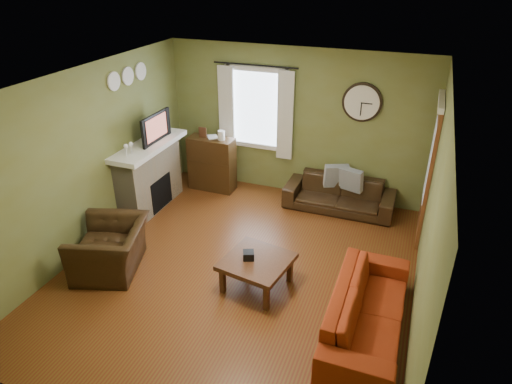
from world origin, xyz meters
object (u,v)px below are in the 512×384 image
(sofa_brown, at_px, (339,195))
(coffee_table, at_px, (257,273))
(sofa_red, at_px, (367,310))
(armchair, at_px, (111,248))
(bookshelf, at_px, (212,164))

(sofa_brown, height_order, coffee_table, sofa_brown)
(sofa_brown, height_order, sofa_red, sofa_red)
(sofa_brown, bearing_deg, armchair, -132.78)
(sofa_brown, xyz_separation_m, sofa_red, (0.88, -2.75, 0.03))
(sofa_red, relative_size, armchair, 1.95)
(sofa_red, height_order, coffee_table, sofa_red)
(bookshelf, xyz_separation_m, armchair, (-0.23, -2.74, -0.16))
(bookshelf, xyz_separation_m, coffee_table, (1.78, -2.40, -0.28))
(bookshelf, distance_m, sofa_red, 4.22)
(sofa_brown, xyz_separation_m, coffee_table, (-0.58, -2.46, -0.05))
(sofa_brown, height_order, armchair, armchair)
(coffee_table, bearing_deg, sofa_brown, 76.73)
(sofa_red, bearing_deg, bookshelf, 50.18)
(sofa_brown, relative_size, coffee_table, 2.28)
(sofa_brown, bearing_deg, coffee_table, -103.27)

